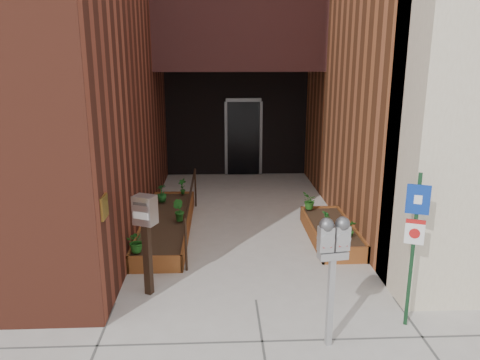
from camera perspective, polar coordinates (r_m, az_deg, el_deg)
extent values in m
plane|color=#9E9991|center=(6.91, 1.94, -14.42)|extent=(80.00, 80.00, 0.00)
cube|color=#C2B195|center=(7.00, 23.32, 3.98)|extent=(1.10, 1.20, 4.40)
cube|color=black|center=(12.01, -0.23, 18.00)|extent=(4.20, 2.00, 2.00)
cube|color=black|center=(13.53, -0.46, 7.07)|extent=(4.00, 0.30, 3.00)
cube|color=black|center=(13.43, 0.42, 5.06)|extent=(0.90, 0.06, 2.10)
cube|color=#B79338|center=(6.27, -16.25, -3.18)|extent=(0.04, 0.30, 0.30)
cube|color=brown|center=(7.71, -10.35, -10.11)|extent=(0.90, 0.04, 0.30)
cube|color=brown|center=(11.01, -7.97, -2.19)|extent=(0.90, 0.04, 0.30)
cube|color=brown|center=(9.40, -11.56, -5.45)|extent=(0.04, 3.60, 0.30)
cube|color=brown|center=(9.30, -6.29, -5.44)|extent=(0.04, 3.60, 0.30)
cube|color=black|center=(9.34, -8.93, -5.57)|extent=(0.82, 3.52, 0.26)
cube|color=brown|center=(8.09, 12.82, -8.98)|extent=(0.80, 0.04, 0.30)
cube|color=brown|center=(10.04, 9.63, -3.98)|extent=(0.80, 0.04, 0.30)
cube|color=brown|center=(8.98, 8.67, -6.30)|extent=(0.04, 2.20, 0.30)
cube|color=brown|center=(9.15, 13.37, -6.12)|extent=(0.04, 2.20, 0.30)
cube|color=black|center=(9.06, 11.04, -6.33)|extent=(0.72, 2.12, 0.26)
cylinder|color=black|center=(7.61, -6.61, -7.83)|extent=(0.04, 0.04, 0.90)
cylinder|color=black|center=(10.72, -5.45, -0.92)|extent=(0.04, 0.04, 0.90)
cylinder|color=black|center=(9.02, -6.00, -1.20)|extent=(0.04, 3.30, 0.04)
cube|color=#A2A2A5|center=(5.81, 10.93, -14.45)|extent=(0.08, 0.08, 1.13)
cube|color=#A2A2A5|center=(5.54, 11.25, -8.94)|extent=(0.36, 0.19, 0.09)
cube|color=#A2A2A5|center=(5.42, 10.42, -7.09)|extent=(0.18, 0.14, 0.29)
sphere|color=#59595B|center=(5.36, 10.50, -5.41)|extent=(0.17, 0.17, 0.17)
cube|color=white|center=(5.36, 10.66, -7.09)|extent=(0.10, 0.02, 0.06)
cube|color=#B21414|center=(5.40, 10.61, -7.98)|extent=(0.10, 0.02, 0.03)
cube|color=#A2A2A5|center=(5.49, 12.29, -6.89)|extent=(0.18, 0.14, 0.29)
sphere|color=#59595B|center=(5.43, 12.39, -5.23)|extent=(0.17, 0.17, 0.17)
cube|color=white|center=(5.44, 12.55, -6.89)|extent=(0.10, 0.02, 0.06)
cube|color=#B21414|center=(5.47, 12.50, -7.77)|extent=(0.10, 0.02, 0.03)
cube|color=#12341C|center=(6.28, 20.29, -8.21)|extent=(0.06, 0.06, 2.03)
cube|color=navy|center=(6.03, 20.89, -2.23)|extent=(0.26, 0.12, 0.37)
cube|color=white|center=(6.02, 20.89, -2.24)|extent=(0.09, 0.04, 0.11)
cube|color=white|center=(6.16, 20.52, -5.93)|extent=(0.22, 0.10, 0.32)
cube|color=#B21414|center=(6.11, 20.64, -4.77)|extent=(0.22, 0.10, 0.06)
cylinder|color=#B21414|center=(6.15, 20.51, -6.13)|extent=(0.12, 0.06, 0.13)
cube|color=black|center=(6.96, -11.19, -9.42)|extent=(0.13, 0.13, 1.09)
cube|color=#ACACAE|center=(6.69, -11.51, -3.60)|extent=(0.36, 0.32, 0.42)
cube|color=#59595B|center=(6.56, -12.10, -2.90)|extent=(0.20, 0.10, 0.04)
cube|color=white|center=(6.61, -12.02, -4.30)|extent=(0.22, 0.11, 0.10)
imported|color=#1F5F1B|center=(7.78, -12.46, -7.29)|extent=(0.41, 0.41, 0.37)
imported|color=#195016|center=(9.04, -7.51, -3.71)|extent=(0.32, 0.32, 0.41)
imported|color=#17531C|center=(10.25, -9.51, -1.56)|extent=(0.30, 0.30, 0.39)
imported|color=#185017|center=(10.73, -7.04, -0.78)|extent=(0.27, 0.27, 0.36)
imported|color=#164F19|center=(8.62, 10.40, -4.95)|extent=(0.25, 0.25, 0.37)
imported|color=#1F5719|center=(8.48, 13.47, -5.73)|extent=(0.19, 0.19, 0.29)
imported|color=#235F1B|center=(9.72, 8.49, -2.54)|extent=(0.38, 0.38, 0.36)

